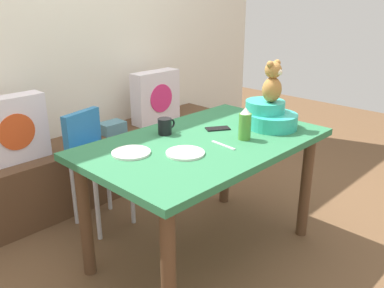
{
  "coord_description": "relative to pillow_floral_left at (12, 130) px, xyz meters",
  "views": [
    {
      "loc": [
        -1.6,
        -1.44,
        1.51
      ],
      "look_at": [
        0.0,
        0.1,
        0.69
      ],
      "focal_mm": 37.99,
      "sensor_mm": 36.0,
      "label": 1
    }
  ],
  "objects": [
    {
      "name": "pillow_floral_left",
      "position": [
        0.0,
        0.0,
        0.0
      ],
      "size": [
        0.44,
        0.15,
        0.44
      ],
      "color": "silver",
      "rests_on": "window_bench"
    },
    {
      "name": "window_bench",
      "position": [
        0.6,
        0.02,
        -0.45
      ],
      "size": [
        2.6,
        0.44,
        0.46
      ],
      "primitive_type": "cube",
      "color": "brown",
      "rests_on": "ground_plane"
    },
    {
      "name": "ketchup_bottle",
      "position": [
        0.77,
        -1.31,
        0.15
      ],
      "size": [
        0.07,
        0.07,
        0.18
      ],
      "color": "#4C8C33",
      "rests_on": "dining_table"
    },
    {
      "name": "dinner_plate_near",
      "position": [
        0.18,
        -1.02,
        0.07
      ],
      "size": [
        0.2,
        0.2,
        0.01
      ],
      "primitive_type": "cylinder",
      "color": "white",
      "rests_on": "dining_table"
    },
    {
      "name": "back_wall",
      "position": [
        0.6,
        0.29,
        0.62
      ],
      "size": [
        4.4,
        0.1,
        2.6
      ],
      "primitive_type": "cube",
      "color": "silver",
      "rests_on": "ground_plane"
    },
    {
      "name": "dinner_plate_far",
      "position": [
        0.37,
        -1.23,
        0.07
      ],
      "size": [
        0.2,
        0.2,
        0.01
      ],
      "primitive_type": "cylinder",
      "color": "white",
      "rests_on": "dining_table"
    },
    {
      "name": "ground_plane",
      "position": [
        0.6,
        -1.15,
        -0.68
      ],
      "size": [
        8.0,
        8.0,
        0.0
      ],
      "primitive_type": "plane",
      "color": "brown"
    },
    {
      "name": "book_stack",
      "position": [
        0.79,
        0.02,
        -0.18
      ],
      "size": [
        0.2,
        0.14,
        0.09
      ],
      "primitive_type": "cube",
      "color": "teal",
      "rests_on": "window_bench"
    },
    {
      "name": "coffee_mug",
      "position": [
        0.52,
        -0.92,
        0.11
      ],
      "size": [
        0.12,
        0.08,
        0.09
      ],
      "color": "black",
      "rests_on": "dining_table"
    },
    {
      "name": "pillow_floral_right",
      "position": [
        1.25,
        0.0,
        0.0
      ],
      "size": [
        0.44,
        0.15,
        0.44
      ],
      "color": "silver",
      "rests_on": "window_bench"
    },
    {
      "name": "infant_seat_teal",
      "position": [
        1.05,
        -1.28,
        0.13
      ],
      "size": [
        0.3,
        0.33,
        0.16
      ],
      "color": "#31B59E",
      "rests_on": "dining_table"
    },
    {
      "name": "cell_phone",
      "position": [
        0.8,
        -1.08,
        0.06
      ],
      "size": [
        0.16,
        0.14,
        0.01
      ],
      "primitive_type": "cube",
      "rotation": [
        0.0,
        0.0,
        1.01
      ],
      "color": "black",
      "rests_on": "dining_table"
    },
    {
      "name": "table_fork",
      "position": [
        0.6,
        -1.29,
        0.06
      ],
      "size": [
        0.03,
        0.17,
        0.01
      ],
      "primitive_type": "cube",
      "rotation": [
        0.0,
        0.0,
        3.04
      ],
      "color": "silver",
      "rests_on": "dining_table"
    },
    {
      "name": "highchair",
      "position": [
        0.37,
        -0.42,
        -0.16
      ],
      "size": [
        0.4,
        0.51,
        0.79
      ],
      "color": "#2672B2",
      "rests_on": "ground_plane"
    },
    {
      "name": "dining_table",
      "position": [
        0.6,
        -1.15,
        -0.04
      ],
      "size": [
        1.39,
        0.85,
        0.74
      ],
      "color": "#2D7247",
      "rests_on": "ground_plane"
    },
    {
      "name": "teddy_bear",
      "position": [
        1.05,
        -1.28,
        0.34
      ],
      "size": [
        0.13,
        0.12,
        0.25
      ],
      "color": "#AB753A",
      "rests_on": "infant_seat_teal"
    }
  ]
}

